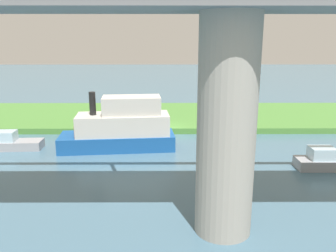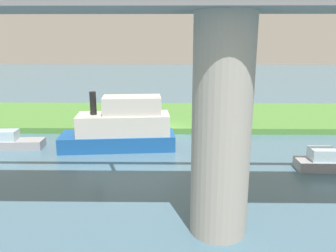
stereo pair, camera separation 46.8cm
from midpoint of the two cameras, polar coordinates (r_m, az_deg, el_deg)
name	(u,v)px [view 1 (the left image)]	position (r m, az deg, el deg)	size (l,w,h in m)	color
ground_plane	(163,134)	(29.70, -1.32, -1.36)	(160.00, 160.00, 0.00)	#476B7F
grassy_bank	(163,116)	(35.46, -1.16, 1.64)	(80.00, 12.00, 0.50)	#4C8438
bridge_pylon	(226,129)	(14.00, 8.61, -0.44)	(2.37, 2.37, 8.98)	#9E998E
person_on_bank	(140,113)	(32.67, -4.98, 2.20)	(0.39, 0.39, 1.39)	#2D334C
mooring_post	(227,122)	(30.57, 9.19, 0.73)	(0.20, 0.20, 0.88)	brown
houseboat_blue	(121,128)	(25.80, -8.24, -0.29)	(8.58, 3.56, 4.27)	#195199
skiff_small	(328,161)	(24.02, 24.20, -5.25)	(4.16, 1.48, 1.38)	#99999E
motorboat_white	(12,143)	(28.25, -24.70, -2.50)	(4.18, 1.66, 1.37)	#99999E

